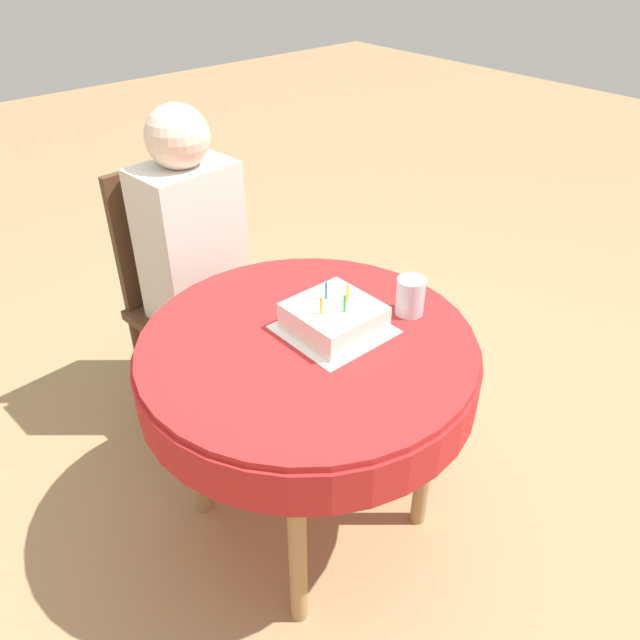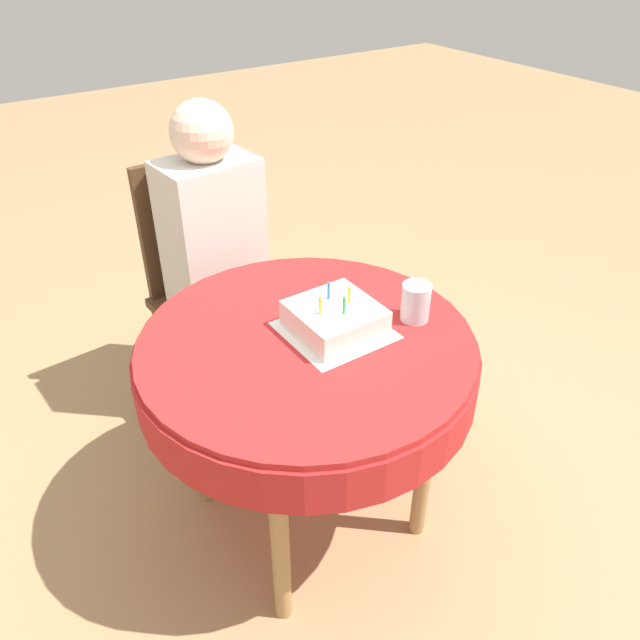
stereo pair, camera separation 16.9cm
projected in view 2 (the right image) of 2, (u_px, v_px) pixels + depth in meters
ground_plane at (309, 512)px, 2.11m from camera, size 12.00×12.00×0.00m
dining_table at (307, 364)px, 1.76m from camera, size 0.95×0.95×0.72m
chair at (208, 281)px, 2.38m from camera, size 0.45×0.45×0.97m
person at (216, 240)px, 2.20m from camera, size 0.34×0.34×1.21m
napkin at (335, 330)px, 1.74m from camera, size 0.27×0.27×0.00m
birthday_cake at (335, 318)px, 1.71m from camera, size 0.22×0.22×0.13m
drinking_glass at (416, 302)px, 1.75m from camera, size 0.08×0.08×0.11m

